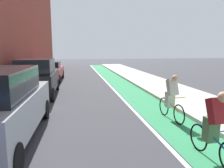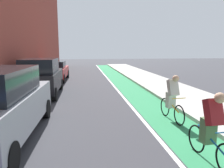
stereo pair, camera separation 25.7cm
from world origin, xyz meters
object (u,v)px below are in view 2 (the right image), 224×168
Objects in this scene: cyclist_trailing at (172,98)px; parked_sedan_red at (55,71)px; cyclist_mid at (211,128)px; parked_suv_black at (41,77)px.

parked_sedan_red is at bearing 116.72° from cyclist_trailing.
cyclist_mid is at bearing -69.61° from parked_sedan_red.
cyclist_trailing is at bearing 83.20° from cyclist_mid.
parked_sedan_red is 14.27m from cyclist_mid.
cyclist_trailing is (0.34, 2.83, 0.00)m from cyclist_mid.
parked_suv_black is at bearing 137.18° from cyclist_trailing.
cyclist_trailing is (5.31, -4.92, -0.21)m from parked_suv_black.
cyclist_trailing is (5.31, -10.55, 0.02)m from parked_sedan_red.
parked_suv_black is at bearing 122.67° from cyclist_mid.
cyclist_mid is (4.97, -7.75, -0.21)m from parked_suv_black.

